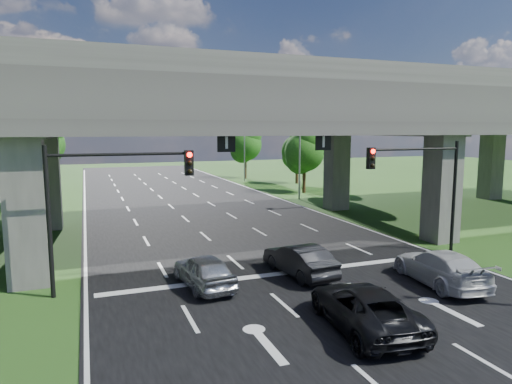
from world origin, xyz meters
TOP-DOWN VIEW (x-y plane):
  - ground at (0.00, 0.00)m, footprint 160.00×160.00m
  - road at (0.00, 10.00)m, footprint 18.00×120.00m
  - overpass at (0.00, 12.00)m, footprint 80.00×15.00m
  - signal_right at (7.82, 3.94)m, footprint 5.76×0.54m
  - signal_left at (-7.82, 3.94)m, footprint 5.76×0.54m
  - streetlight_far at (10.10, 24.00)m, footprint 3.38×0.25m
  - streetlight_beyond at (10.10, 40.00)m, footprint 3.38×0.25m
  - tree_left_near at (-13.95, 26.00)m, footprint 4.50×4.50m
  - tree_left_far at (-12.95, 42.00)m, footprint 4.80×4.80m
  - tree_right_near at (13.05, 28.00)m, footprint 4.20×4.20m
  - tree_right_mid at (16.05, 36.00)m, footprint 3.91×3.90m
  - tree_right_far at (12.05, 44.00)m, footprint 4.50×4.50m
  - car_silver at (-4.13, 3.00)m, footprint 2.11×4.29m
  - car_dark at (0.30, 3.00)m, footprint 1.97×4.45m
  - car_white at (5.40, -0.16)m, footprint 2.67×5.24m
  - car_trailing at (-0.14, -2.79)m, footprint 2.93×5.33m

SIDE VIEW (x-z plane):
  - ground at x=0.00m, z-range 0.00..0.00m
  - road at x=0.00m, z-range 0.00..0.03m
  - car_silver at x=-4.13m, z-range 0.03..1.44m
  - car_trailing at x=-0.14m, z-range 0.03..1.44m
  - car_dark at x=0.30m, z-range 0.03..1.45m
  - car_white at x=5.40m, z-range 0.03..1.49m
  - tree_right_mid at x=16.05m, z-range 0.79..7.55m
  - signal_right at x=7.82m, z-range 1.19..7.19m
  - signal_left at x=-7.82m, z-range 1.19..7.19m
  - tree_right_near at x=13.05m, z-range 0.86..8.14m
  - tree_left_near at x=-13.95m, z-range 0.92..8.72m
  - tree_right_far at x=12.05m, z-range 0.92..8.72m
  - tree_left_far at x=-12.95m, z-range 0.98..9.30m
  - streetlight_far at x=10.10m, z-range 0.85..10.85m
  - streetlight_beyond at x=10.10m, z-range 0.85..10.85m
  - overpass at x=0.00m, z-range 2.92..12.92m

